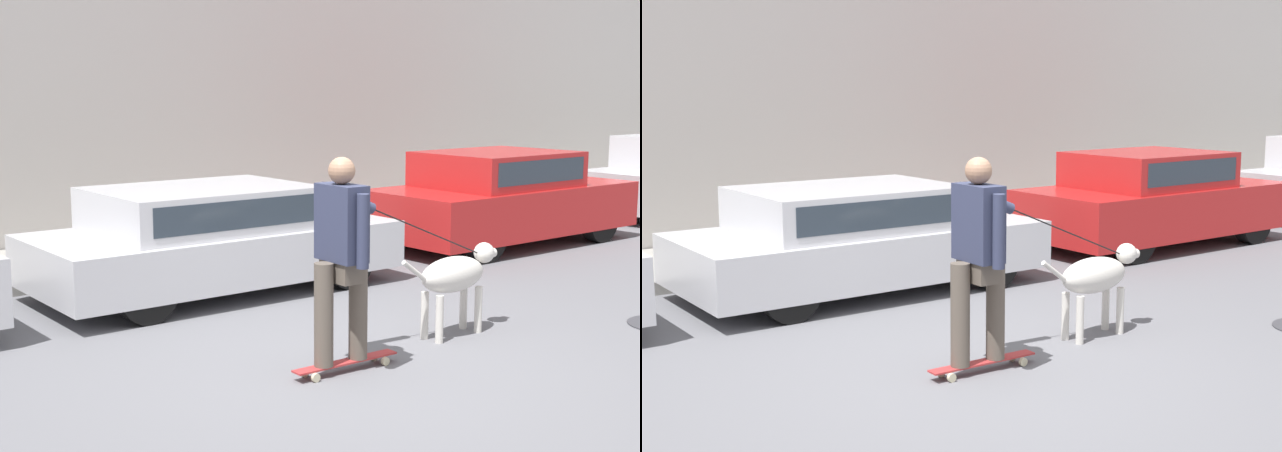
# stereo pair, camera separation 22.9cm
# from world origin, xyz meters

# --- Properties ---
(ground_plane) EXTENTS (36.00, 36.00, 0.00)m
(ground_plane) POSITION_xyz_m (0.00, 0.00, 0.00)
(ground_plane) COLOR slate
(back_wall) EXTENTS (32.00, 0.30, 4.42)m
(back_wall) POSITION_xyz_m (0.00, 6.32, 2.21)
(back_wall) COLOR #B2ADA8
(back_wall) RESTS_ON ground_plane
(sidewalk_curb) EXTENTS (30.00, 2.07, 0.15)m
(sidewalk_curb) POSITION_xyz_m (0.00, 5.11, 0.07)
(sidewalk_curb) COLOR gray
(sidewalk_curb) RESTS_ON ground_plane
(parked_car_1) EXTENTS (4.00, 1.87, 1.17)m
(parked_car_1) POSITION_xyz_m (0.60, 3.00, 0.58)
(parked_car_1) COLOR black
(parked_car_1) RESTS_ON ground_plane
(parked_car_2) EXTENTS (3.98, 1.77, 1.34)m
(parked_car_2) POSITION_xyz_m (5.40, 3.00, 0.65)
(parked_car_2) COLOR black
(parked_car_2) RESTS_ON ground_plane
(dog) EXTENTS (1.23, 0.36, 0.81)m
(dog) POSITION_xyz_m (1.44, 0.13, 0.55)
(dog) COLOR beige
(dog) RESTS_ON ground_plane
(skateboarder) EXTENTS (2.34, 0.62, 1.71)m
(skateboarder) POSITION_xyz_m (-0.04, -0.07, 0.97)
(skateboarder) COLOR beige
(skateboarder) RESTS_ON ground_plane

